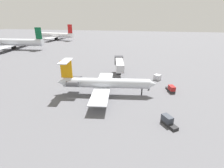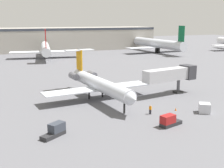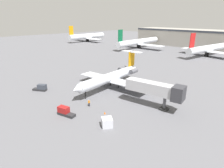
{
  "view_description": "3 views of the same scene",
  "coord_description": "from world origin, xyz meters",
  "px_view_note": "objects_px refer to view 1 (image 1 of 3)",
  "views": [
    {
      "loc": [
        -45.91,
        -9.73,
        21.48
      ],
      "look_at": [
        -0.4,
        -1.44,
        3.11
      ],
      "focal_mm": 28.45,
      "sensor_mm": 36.0,
      "label": 1
    },
    {
      "loc": [
        -20.24,
        -55.82,
        16.74
      ],
      "look_at": [
        2.07,
        0.24,
        3.24
      ],
      "focal_mm": 46.84,
      "sensor_mm": 36.0,
      "label": 2
    },
    {
      "loc": [
        37.85,
        -36.42,
        19.93
      ],
      "look_at": [
        1.92,
        -1.64,
        2.43
      ],
      "focal_mm": 30.4,
      "sensor_mm": 36.0,
      "label": 3
    }
  ],
  "objects_px": {
    "regional_jet": "(103,83)",
    "baggage_tug_trailing": "(171,89)",
    "jet_bridge": "(119,64)",
    "parked_airliner_east_mid": "(13,42)",
    "cargo_container_uld": "(157,77)",
    "parked_airliner_east_end": "(56,35)",
    "traffic_cone_near": "(148,82)",
    "ground_crew_marshaller": "(149,87)",
    "baggage_tug_lead": "(168,121)"
  },
  "relations": [
    {
      "from": "cargo_container_uld",
      "to": "parked_airliner_east_end",
      "type": "distance_m",
      "value": 119.49
    },
    {
      "from": "cargo_container_uld",
      "to": "jet_bridge",
      "type": "bearing_deg",
      "value": 81.3
    },
    {
      "from": "cargo_container_uld",
      "to": "traffic_cone_near",
      "type": "bearing_deg",
      "value": 142.89
    },
    {
      "from": "parked_airliner_east_mid",
      "to": "baggage_tug_trailing",
      "type": "bearing_deg",
      "value": -119.39
    },
    {
      "from": "baggage_tug_trailing",
      "to": "parked_airliner_east_end",
      "type": "bearing_deg",
      "value": 41.18
    },
    {
      "from": "baggage_tug_lead",
      "to": "parked_airliner_east_end",
      "type": "height_order",
      "value": "parked_airliner_east_end"
    },
    {
      "from": "regional_jet",
      "to": "ground_crew_marshaller",
      "type": "distance_m",
      "value": 14.23
    },
    {
      "from": "parked_airliner_east_end",
      "to": "jet_bridge",
      "type": "bearing_deg",
      "value": -141.56
    },
    {
      "from": "regional_jet",
      "to": "jet_bridge",
      "type": "distance_m",
      "value": 17.25
    },
    {
      "from": "jet_bridge",
      "to": "baggage_tug_trailing",
      "type": "bearing_deg",
      "value": -124.38
    },
    {
      "from": "regional_jet",
      "to": "cargo_container_uld",
      "type": "relative_size",
      "value": 10.17
    },
    {
      "from": "baggage_tug_lead",
      "to": "cargo_container_uld",
      "type": "distance_m",
      "value": 27.32
    },
    {
      "from": "regional_jet",
      "to": "traffic_cone_near",
      "type": "distance_m",
      "value": 17.11
    },
    {
      "from": "baggage_tug_trailing",
      "to": "parked_airliner_east_mid",
      "type": "height_order",
      "value": "parked_airliner_east_mid"
    },
    {
      "from": "baggage_tug_trailing",
      "to": "ground_crew_marshaller",
      "type": "bearing_deg",
      "value": 88.76
    },
    {
      "from": "baggage_tug_trailing",
      "to": "traffic_cone_near",
      "type": "bearing_deg",
      "value": 49.32
    },
    {
      "from": "regional_jet",
      "to": "baggage_tug_trailing",
      "type": "bearing_deg",
      "value": -74.61
    },
    {
      "from": "traffic_cone_near",
      "to": "parked_airliner_east_end",
      "type": "height_order",
      "value": "parked_airliner_east_end"
    },
    {
      "from": "regional_jet",
      "to": "parked_airliner_east_mid",
      "type": "distance_m",
      "value": 91.93
    },
    {
      "from": "ground_crew_marshaller",
      "to": "cargo_container_uld",
      "type": "relative_size",
      "value": 0.61
    },
    {
      "from": "cargo_container_uld",
      "to": "traffic_cone_near",
      "type": "height_order",
      "value": "cargo_container_uld"
    },
    {
      "from": "regional_jet",
      "to": "parked_airliner_east_end",
      "type": "xyz_separation_m",
      "value": [
        102.35,
        65.59,
        0.76
      ]
    },
    {
      "from": "parked_airliner_east_mid",
      "to": "parked_airliner_east_end",
      "type": "height_order",
      "value": "parked_airliner_east_mid"
    },
    {
      "from": "baggage_tug_trailing",
      "to": "parked_airliner_east_end",
      "type": "height_order",
      "value": "parked_airliner_east_end"
    },
    {
      "from": "jet_bridge",
      "to": "cargo_container_uld",
      "type": "distance_m",
      "value": 14.39
    },
    {
      "from": "baggage_tug_trailing",
      "to": "parked_airliner_east_mid",
      "type": "distance_m",
      "value": 105.12
    },
    {
      "from": "jet_bridge",
      "to": "baggage_tug_lead",
      "type": "height_order",
      "value": "jet_bridge"
    },
    {
      "from": "traffic_cone_near",
      "to": "regional_jet",
      "type": "bearing_deg",
      "value": 130.5
    },
    {
      "from": "jet_bridge",
      "to": "parked_airliner_east_mid",
      "type": "relative_size",
      "value": 0.35
    },
    {
      "from": "jet_bridge",
      "to": "ground_crew_marshaller",
      "type": "bearing_deg",
      "value": -137.17
    },
    {
      "from": "cargo_container_uld",
      "to": "baggage_tug_trailing",
      "type": "bearing_deg",
      "value": -160.36
    },
    {
      "from": "parked_airliner_east_mid",
      "to": "traffic_cone_near",
      "type": "bearing_deg",
      "value": -118.39
    },
    {
      "from": "jet_bridge",
      "to": "parked_airliner_east_mid",
      "type": "height_order",
      "value": "parked_airliner_east_mid"
    },
    {
      "from": "parked_airliner_east_mid",
      "to": "jet_bridge",
      "type": "bearing_deg",
      "value": -118.15
    },
    {
      "from": "regional_jet",
      "to": "jet_bridge",
      "type": "height_order",
      "value": "regional_jet"
    },
    {
      "from": "baggage_tug_trailing",
      "to": "parked_airliner_east_end",
      "type": "xyz_separation_m",
      "value": [
        97.04,
        84.89,
        3.38
      ]
    },
    {
      "from": "ground_crew_marshaller",
      "to": "parked_airliner_east_end",
      "type": "xyz_separation_m",
      "value": [
        96.9,
        78.47,
        3.36
      ]
    },
    {
      "from": "jet_bridge",
      "to": "baggage_tug_trailing",
      "type": "relative_size",
      "value": 3.3
    },
    {
      "from": "regional_jet",
      "to": "cargo_container_uld",
      "type": "height_order",
      "value": "regional_jet"
    },
    {
      "from": "parked_airliner_east_mid",
      "to": "parked_airliner_east_end",
      "type": "xyz_separation_m",
      "value": [
        45.49,
        -6.65,
        -0.25
      ]
    },
    {
      "from": "cargo_container_uld",
      "to": "traffic_cone_near",
      "type": "xyz_separation_m",
      "value": [
        -4.06,
        3.07,
        -0.62
      ]
    },
    {
      "from": "regional_jet",
      "to": "baggage_tug_trailing",
      "type": "relative_size",
      "value": 6.67
    },
    {
      "from": "baggage_tug_lead",
      "to": "parked_airliner_east_end",
      "type": "xyz_separation_m",
      "value": [
        114.69,
        82.16,
        3.38
      ]
    },
    {
      "from": "jet_bridge",
      "to": "regional_jet",
      "type": "bearing_deg",
      "value": 172.98
    },
    {
      "from": "traffic_cone_near",
      "to": "parked_airliner_east_end",
      "type": "bearing_deg",
      "value": 40.6
    },
    {
      "from": "ground_crew_marshaller",
      "to": "parked_airliner_east_mid",
      "type": "relative_size",
      "value": 0.04
    },
    {
      "from": "jet_bridge",
      "to": "parked_airliner_east_end",
      "type": "xyz_separation_m",
      "value": [
        85.27,
        67.69,
        -0.36
      ]
    },
    {
      "from": "regional_jet",
      "to": "cargo_container_uld",
      "type": "bearing_deg",
      "value": -46.63
    },
    {
      "from": "baggage_tug_trailing",
      "to": "parked_airliner_east_mid",
      "type": "xyz_separation_m",
      "value": [
        51.55,
        91.53,
        3.63
      ]
    },
    {
      "from": "jet_bridge",
      "to": "parked_airliner_east_mid",
      "type": "xyz_separation_m",
      "value": [
        39.78,
        74.33,
        -0.1
      ]
    }
  ]
}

